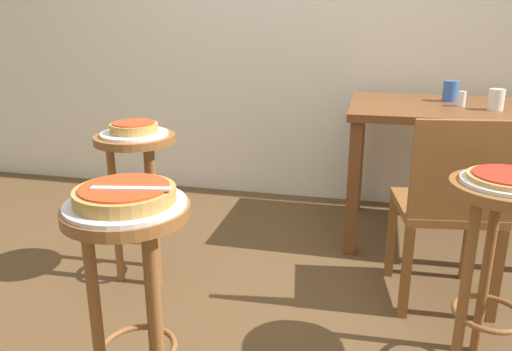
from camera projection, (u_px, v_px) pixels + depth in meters
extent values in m
plane|color=brown|center=(245.00, 324.00, 2.10)|extent=(6.00, 6.00, 0.00)
cylinder|color=brown|center=(126.00, 212.00, 1.43)|extent=(0.36, 0.36, 0.03)
cylinder|color=brown|center=(151.00, 301.00, 1.64)|extent=(0.04, 0.04, 0.67)
cylinder|color=brown|center=(97.00, 326.00, 1.51)|extent=(0.04, 0.04, 0.67)
cylinder|color=brown|center=(158.00, 335.00, 1.47)|extent=(0.04, 0.04, 0.67)
torus|color=brown|center=(138.00, 348.00, 1.57)|extent=(0.24, 0.24, 0.02)
cylinder|color=silver|center=(126.00, 204.00, 1.42)|extent=(0.34, 0.34, 0.01)
cylinder|color=#B78442|center=(125.00, 195.00, 1.42)|extent=(0.29, 0.29, 0.04)
cylinder|color=red|center=(124.00, 187.00, 1.41)|extent=(0.25, 0.25, 0.01)
cylinder|color=brown|center=(508.00, 189.00, 1.62)|extent=(0.36, 0.36, 0.03)
cylinder|color=brown|center=(486.00, 272.00, 1.83)|extent=(0.04, 0.04, 0.67)
cylinder|color=brown|center=(465.00, 292.00, 1.69)|extent=(0.04, 0.04, 0.67)
torus|color=brown|center=(488.00, 313.00, 1.75)|extent=(0.24, 0.24, 0.02)
cylinder|color=silver|center=(509.00, 182.00, 1.61)|extent=(0.30, 0.30, 0.01)
cylinder|color=tan|center=(510.00, 178.00, 1.60)|extent=(0.26, 0.26, 0.01)
cylinder|color=red|center=(511.00, 175.00, 1.60)|extent=(0.23, 0.23, 0.01)
cylinder|color=brown|center=(135.00, 139.00, 2.27)|extent=(0.36, 0.36, 0.03)
cylinder|color=brown|center=(151.00, 204.00, 2.48)|extent=(0.04, 0.04, 0.67)
cylinder|color=brown|center=(116.00, 215.00, 2.35)|extent=(0.04, 0.04, 0.67)
cylinder|color=brown|center=(155.00, 219.00, 2.30)|extent=(0.04, 0.04, 0.67)
torus|color=brown|center=(142.00, 232.00, 2.41)|extent=(0.24, 0.24, 0.02)
cylinder|color=white|center=(134.00, 134.00, 2.26)|extent=(0.30, 0.30, 0.01)
cylinder|color=#B78442|center=(134.00, 128.00, 2.25)|extent=(0.21, 0.21, 0.04)
cylinder|color=red|center=(134.00, 123.00, 2.25)|extent=(0.19, 0.19, 0.01)
cube|color=brown|center=(447.00, 109.00, 2.71)|extent=(1.02, 0.77, 0.04)
cube|color=brown|center=(353.00, 190.00, 2.62)|extent=(0.06, 0.06, 0.72)
cube|color=brown|center=(359.00, 156.00, 3.24)|extent=(0.06, 0.06, 0.72)
cylinder|color=silver|center=(496.00, 100.00, 2.56)|extent=(0.08, 0.08, 0.11)
cylinder|color=#3360B2|center=(450.00, 91.00, 2.81)|extent=(0.08, 0.08, 0.11)
cylinder|color=white|center=(462.00, 99.00, 2.67)|extent=(0.04, 0.04, 0.08)
cube|color=brown|center=(445.00, 207.00, 2.18)|extent=(0.46, 0.46, 0.04)
cube|color=brown|center=(464.00, 171.00, 1.94)|extent=(0.40, 0.09, 0.40)
cube|color=brown|center=(468.00, 239.00, 2.40)|extent=(0.04, 0.04, 0.42)
cube|color=brown|center=(391.00, 236.00, 2.43)|extent=(0.04, 0.04, 0.42)
cube|color=brown|center=(496.00, 276.00, 2.06)|extent=(0.04, 0.04, 0.42)
cube|color=brown|center=(406.00, 272.00, 2.09)|extent=(0.04, 0.04, 0.42)
cube|color=silver|center=(131.00, 188.00, 1.38)|extent=(0.22, 0.07, 0.01)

